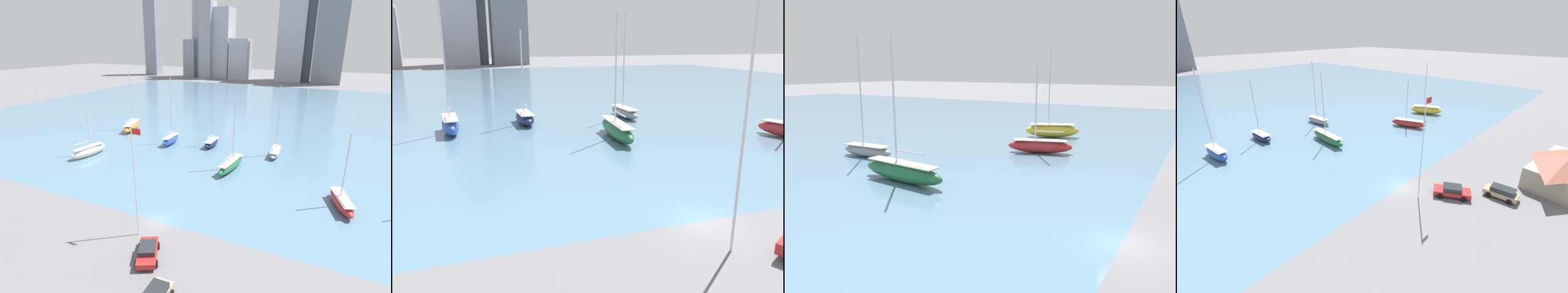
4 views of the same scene
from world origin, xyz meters
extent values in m
plane|color=slate|center=(0.00, 0.00, 0.00)|extent=(500.00, 500.00, 0.00)
cube|color=slate|center=(0.00, 70.00, 0.00)|extent=(180.00, 140.00, 0.00)
cylinder|color=silver|center=(-0.58, -3.39, 6.87)|extent=(0.14, 0.14, 13.74)
cube|color=red|center=(0.04, -3.39, 13.24)|extent=(1.10, 0.03, 0.70)
cube|color=gray|center=(-108.33, 169.08, 27.18)|extent=(9.48, 9.10, 54.36)
cube|color=#8E939E|center=(-77.99, 169.00, 12.45)|extent=(8.34, 7.76, 24.90)
cube|color=#9E9EA8|center=(-70.00, 173.06, 27.90)|extent=(13.92, 8.34, 55.80)
cube|color=#8E939E|center=(-63.35, 164.18, 29.55)|extent=(7.94, 10.91, 59.09)
cube|color=#A8A8B2|center=(-55.81, 169.70, 21.91)|extent=(14.07, 14.77, 43.82)
cube|color=#A8A8B2|center=(-41.41, 166.11, 12.55)|extent=(12.08, 11.51, 25.11)
cube|color=#A8A8B2|center=(-10.74, 167.01, 28.86)|extent=(15.57, 7.43, 57.73)
cube|color=slate|center=(-5.75, 175.64, 34.54)|extent=(14.00, 14.55, 69.07)
cube|color=slate|center=(10.74, 166.42, 29.01)|extent=(15.77, 13.59, 58.02)
ellipsoid|color=orange|center=(-30.13, 35.14, 1.05)|extent=(5.68, 10.60, 2.09)
cube|color=silver|center=(-30.13, 35.14, 2.04)|extent=(4.65, 8.69, 0.10)
cube|color=#2D2D33|center=(-30.13, 35.14, 0.47)|extent=(0.75, 1.81, 0.94)
cylinder|color=silver|center=(-30.37, 35.88, 9.38)|extent=(0.18, 0.18, 14.57)
cylinder|color=silver|center=(-29.53, 33.38, 3.19)|extent=(1.82, 5.04, 0.14)
ellipsoid|color=beige|center=(-26.01, 14.94, 1.07)|extent=(2.97, 8.47, 2.14)
cube|color=silver|center=(-26.01, 14.94, 2.09)|extent=(2.44, 6.95, 0.10)
cube|color=#2D2D33|center=(-26.01, 14.94, 0.48)|extent=(0.39, 1.50, 0.96)
cylinder|color=silver|center=(-25.92, 15.55, 6.58)|extent=(0.18, 0.18, 8.88)
cylinder|color=silver|center=(-26.21, 13.67, 3.24)|extent=(0.73, 3.79, 0.14)
ellipsoid|color=#236B3D|center=(3.07, 20.59, 0.95)|extent=(2.67, 10.16, 1.90)
cube|color=beige|center=(3.07, 20.59, 1.85)|extent=(2.19, 8.33, 0.10)
cube|color=#2D2D33|center=(3.07, 20.59, 0.43)|extent=(0.32, 1.82, 0.85)
cylinder|color=silver|center=(3.13, 21.34, 7.74)|extent=(0.18, 0.18, 11.67)
cylinder|color=silver|center=(2.98, 19.55, 3.00)|extent=(0.45, 3.59, 0.14)
ellipsoid|color=gray|center=(8.92, 31.59, 0.73)|extent=(2.35, 7.45, 1.45)
cube|color=beige|center=(8.92, 31.59, 1.41)|extent=(1.92, 6.11, 0.10)
cube|color=#2D2D33|center=(8.92, 31.59, 0.33)|extent=(0.23, 1.33, 0.65)
cylinder|color=silver|center=(8.90, 32.14, 7.98)|extent=(0.18, 0.18, 13.04)
cylinder|color=silver|center=(8.97, 30.59, 2.56)|extent=(0.30, 3.11, 0.14)
ellipsoid|color=#19234C|center=(-5.41, 31.63, 0.79)|extent=(2.20, 6.61, 1.56)
cube|color=silver|center=(-5.41, 31.63, 1.52)|extent=(1.81, 5.42, 0.10)
cube|color=#2D2D33|center=(-5.41, 31.63, 0.36)|extent=(0.18, 1.19, 0.70)
cylinder|color=silver|center=(-5.42, 32.12, 6.77)|extent=(0.18, 0.18, 10.42)
cylinder|color=silver|center=(-5.39, 30.51, 2.67)|extent=(0.20, 3.22, 0.14)
ellipsoid|color=#284CA8|center=(-14.64, 29.17, 0.99)|extent=(2.37, 7.25, 1.97)
cube|color=silver|center=(-14.64, 29.17, 1.93)|extent=(1.95, 5.95, 0.10)
cube|color=#2D2D33|center=(-14.64, 29.17, 0.45)|extent=(0.24, 1.29, 0.89)
cylinder|color=silver|center=(-14.67, 29.71, 8.63)|extent=(0.18, 0.18, 13.30)
cylinder|color=silver|center=(-14.58, 28.29, 3.08)|extent=(0.33, 2.84, 0.14)
ellipsoid|color=#B72828|center=(21.78, 14.26, 0.85)|extent=(4.39, 8.32, 1.70)
cube|color=#BCB7AD|center=(21.78, 14.26, 1.65)|extent=(3.60, 6.82, 0.10)
cube|color=#2D2D33|center=(21.78, 14.26, 0.39)|extent=(0.61, 1.44, 0.76)
cylinder|color=silver|center=(21.59, 14.83, 6.31)|extent=(0.18, 0.18, 9.22)
cylinder|color=silver|center=(22.15, 13.16, 2.80)|extent=(1.25, 3.39, 0.14)
cube|color=#B22323|center=(2.86, -6.51, 0.67)|extent=(4.08, 5.24, 0.60)
cube|color=#23282D|center=(2.86, -6.51, 1.25)|extent=(2.72, 2.98, 0.55)
cylinder|color=black|center=(1.23, -5.67, 0.37)|extent=(0.60, 0.80, 0.75)
cylinder|color=black|center=(3.06, -4.69, 0.37)|extent=(0.60, 0.80, 0.75)
cylinder|color=black|center=(2.65, -8.32, 0.37)|extent=(0.60, 0.80, 0.75)
cylinder|color=black|center=(4.48, -7.35, 0.37)|extent=(0.60, 0.80, 0.75)
cylinder|color=black|center=(5.97, -10.25, 0.35)|extent=(0.30, 0.72, 0.70)
camera|label=1|loc=(19.46, -29.35, 22.34)|focal=28.00mm
camera|label=2|loc=(-13.40, -17.82, 10.63)|focal=35.00mm
camera|label=3|loc=(-23.14, -3.66, 10.52)|focal=35.00mm
camera|label=4|loc=(-26.38, -18.87, 20.66)|focal=24.00mm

